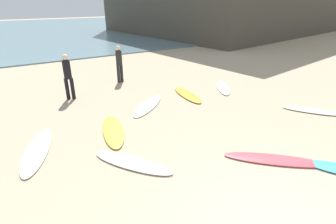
% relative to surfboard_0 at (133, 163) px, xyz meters
% --- Properties ---
extents(ocean_water, '(120.00, 40.00, 0.08)m').
position_rel_surfboard_0_xyz_m(ocean_water, '(1.16, 32.53, 0.00)').
color(ocean_water, slate).
rests_on(ocean_water, ground_plane).
extents(surfboard_0, '(1.59, 2.04, 0.07)m').
position_rel_surfboard_0_xyz_m(surfboard_0, '(0.00, 0.00, 0.00)').
color(surfboard_0, white).
rests_on(surfboard_0, ground_plane).
extents(surfboard_1, '(1.33, 2.50, 0.07)m').
position_rel_surfboard_0_xyz_m(surfboard_1, '(-1.84, 1.83, -0.00)').
color(surfboard_1, silver).
rests_on(surfboard_1, ground_plane).
extents(surfboard_2, '(1.64, 2.01, 0.07)m').
position_rel_surfboard_0_xyz_m(surfboard_2, '(5.86, 3.14, -0.00)').
color(surfboard_2, '#E7E8C7').
rests_on(surfboard_2, ground_plane).
extents(surfboard_4, '(0.88, 2.14, 0.09)m').
position_rel_surfboard_0_xyz_m(surfboard_4, '(3.93, 3.17, 0.01)').
color(surfboard_4, '#F89F2D').
rests_on(surfboard_4, ground_plane).
extents(surfboard_6, '(2.10, 2.01, 0.07)m').
position_rel_surfboard_0_xyz_m(surfboard_6, '(2.98, -1.72, -0.00)').
color(surfboard_6, '#DB4C57').
rests_on(surfboard_6, ground_plane).
extents(surfboard_7, '(1.18, 2.27, 0.08)m').
position_rel_surfboard_0_xyz_m(surfboard_7, '(0.22, 1.81, 0.00)').
color(surfboard_7, yellow).
rests_on(surfboard_7, ground_plane).
extents(surfboard_8, '(2.13, 1.93, 0.06)m').
position_rel_surfboard_0_xyz_m(surfboard_8, '(2.05, 3.04, -0.01)').
color(surfboard_8, silver).
rests_on(surfboard_8, ground_plane).
extents(surfboard_10, '(1.63, 1.97, 0.07)m').
position_rel_surfboard_0_xyz_m(surfboard_10, '(6.70, -0.54, -0.00)').
color(surfboard_10, '#F9DBCD').
rests_on(surfboard_10, ground_plane).
extents(beachgoer_near, '(0.36, 0.36, 1.69)m').
position_rel_surfboard_0_xyz_m(beachgoer_near, '(2.40, 6.42, 0.90)').
color(beachgoer_near, black).
rests_on(beachgoer_near, ground_plane).
extents(beachgoer_mid, '(0.36, 0.36, 1.75)m').
position_rel_surfboard_0_xyz_m(beachgoer_mid, '(-0.14, 5.31, 0.94)').
color(beachgoer_mid, black).
rests_on(beachgoer_mid, ground_plane).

